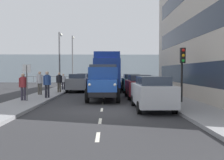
{
  "coord_description": "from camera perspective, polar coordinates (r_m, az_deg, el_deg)",
  "views": [
    {
      "loc": [
        -0.29,
        12.19,
        1.97
      ],
      "look_at": [
        -0.7,
        -10.01,
        1.19
      ],
      "focal_mm": 39.23,
      "sensor_mm": 36.0,
      "label": 1
    }
  ],
  "objects": [
    {
      "name": "street_sign",
      "position": [
        16.02,
        -19.25,
        0.88
      ],
      "size": [
        0.5,
        0.07,
        2.25
      ],
      "color": "#4C4C4C",
      "rests_on": "sidewalk_right"
    },
    {
      "name": "ground_plane",
      "position": [
        22.04,
        -1.82,
        -3.11
      ],
      "size": [
        80.0,
        80.0,
        0.0
      ],
      "primitive_type": "plane",
      "color": "#2D2D30"
    },
    {
      "name": "road_centreline_markings",
      "position": [
        20.67,
        -1.87,
        -3.44
      ],
      "size": [
        0.12,
        33.59,
        0.01
      ],
      "color": "silver",
      "rests_on": "ground_plane"
    },
    {
      "name": "car_black_oppositeside_1",
      "position": [
        30.03,
        -6.54,
        -0.05
      ],
      "size": [
        1.86,
        4.38,
        1.72
      ],
      "color": "black",
      "rests_on": "ground_plane"
    },
    {
      "name": "pedestrian_couple_b",
      "position": [
        21.74,
        -12.2,
        -0.14
      ],
      "size": [
        0.53,
        0.34,
        1.73
      ],
      "color": "#4C473D",
      "rests_on": "sidewalk_right"
    },
    {
      "name": "lorry_cargo_blue",
      "position": [
        25.0,
        -1.19,
        2.26
      ],
      "size": [
        2.58,
        8.2,
        3.87
      ],
      "color": "#193899",
      "rests_on": "ground_plane"
    },
    {
      "name": "pedestrian_by_lamp",
      "position": [
        19.93,
        -16.49,
        -0.19
      ],
      "size": [
        0.53,
        0.34,
        1.82
      ],
      "color": "#4C473D",
      "rests_on": "sidewalk_right"
    },
    {
      "name": "car_silver_kerbside_near",
      "position": [
        12.76,
        9.25,
        -2.83
      ],
      "size": [
        1.82,
        4.33,
        1.72
      ],
      "color": "#B7BABF",
      "rests_on": "ground_plane"
    },
    {
      "name": "pedestrian_in_dark_coat",
      "position": [
        24.85,
        -11.29,
        -0.09
      ],
      "size": [
        0.53,
        0.34,
        1.58
      ],
      "color": "black",
      "rests_on": "sidewalk_right"
    },
    {
      "name": "sidewalk_left",
      "position": [
        22.46,
        10.22,
        -2.85
      ],
      "size": [
        2.32,
        38.99,
        0.15
      ],
      "primitive_type": "cube",
      "color": "gray",
      "rests_on": "ground_plane"
    },
    {
      "name": "car_teal_kerbside_2",
      "position": [
        23.37,
        4.53,
        -0.62
      ],
      "size": [
        1.76,
        4.32,
        1.72
      ],
      "color": "#1E6670",
      "rests_on": "ground_plane"
    },
    {
      "name": "lamp_post_promenade",
      "position": [
        25.84,
        -12.06,
        5.75
      ],
      "size": [
        0.32,
        1.14,
        5.84
      ],
      "color": "#59595B",
      "rests_on": "sidewalk_right"
    },
    {
      "name": "car_grey_oppositeside_0",
      "position": [
        24.05,
        -7.9,
        -0.56
      ],
      "size": [
        1.96,
        4.02,
        1.72
      ],
      "color": "slate",
      "rests_on": "ground_plane"
    },
    {
      "name": "sidewalk_right",
      "position": [
        22.59,
        -13.8,
        -2.85
      ],
      "size": [
        2.32,
        38.99,
        0.15
      ],
      "primitive_type": "cube",
      "color": "gray",
      "rests_on": "ground_plane"
    },
    {
      "name": "car_maroon_kerbside_1",
      "position": [
        18.1,
        6.17,
        -1.39
      ],
      "size": [
        1.81,
        4.26,
        1.72
      ],
      "color": "maroon",
      "rests_on": "ground_plane"
    },
    {
      "name": "pedestrian_near_railing",
      "position": [
        17.51,
        -14.89,
        -0.47
      ],
      "size": [
        0.53,
        0.34,
        1.82
      ],
      "color": "black",
      "rests_on": "sidewalk_right"
    },
    {
      "name": "pedestrian_couple_a",
      "position": [
        16.31,
        -20.0,
        -0.98
      ],
      "size": [
        0.53,
        0.34,
        1.7
      ],
      "color": "#383342",
      "rests_on": "sidewalk_right"
    },
    {
      "name": "sea_horizon",
      "position": [
        44.45,
        -1.44,
        2.7
      ],
      "size": [
        80.0,
        0.8,
        5.0
      ],
      "primitive_type": "cube",
      "color": "#84939E",
      "rests_on": "ground_plane"
    },
    {
      "name": "truck_vintage_blue",
      "position": [
        16.57,
        -2.11,
        -0.72
      ],
      "size": [
        2.17,
        5.64,
        2.43
      ],
      "color": "black",
      "rests_on": "ground_plane"
    },
    {
      "name": "seawall_railing",
      "position": [
        40.86,
        -1.47,
        0.53
      ],
      "size": [
        28.08,
        0.08,
        1.2
      ],
      "color": "#4C5156",
      "rests_on": "ground_plane"
    },
    {
      "name": "lamp_post_far",
      "position": [
        34.78,
        -9.16,
        5.63
      ],
      "size": [
        0.32,
        1.14,
        6.8
      ],
      "color": "#59595B",
      "rests_on": "sidewalk_right"
    },
    {
      "name": "traffic_light_near",
      "position": [
        15.03,
        16.1,
        3.86
      ],
      "size": [
        0.28,
        0.41,
        3.2
      ],
      "color": "black",
      "rests_on": "sidewalk_left"
    }
  ]
}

